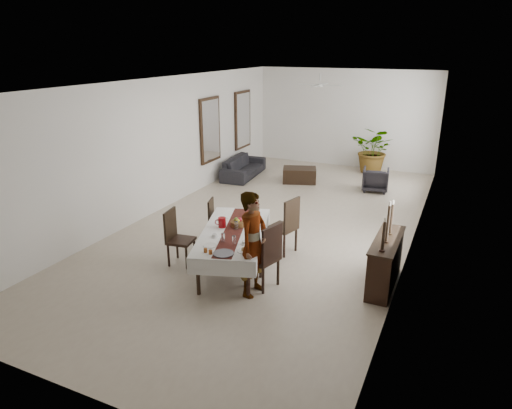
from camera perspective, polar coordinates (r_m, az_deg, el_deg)
name	(u,v)px	position (r m, az deg, el deg)	size (l,w,h in m)	color
floor	(275,224)	(10.56, 2.41, -2.42)	(6.00, 12.00, 0.00)	beige
ceiling	(277,81)	(9.84, 2.68, 15.17)	(6.00, 12.00, 0.02)	silver
wall_back	(345,118)	(15.71, 11.06, 10.51)	(6.00, 0.02, 3.20)	white
wall_front	(62,273)	(5.35, -23.03, -7.91)	(6.00, 0.02, 3.20)	white
wall_left	(163,144)	(11.53, -11.50, 7.38)	(0.02, 12.00, 3.20)	white
wall_right	(419,171)	(9.40, 19.74, 3.95)	(0.02, 12.00, 3.20)	white
dining_table_top	(233,232)	(8.33, -2.83, -3.49)	(0.94, 2.26, 0.05)	black
table_leg_fl	(198,276)	(7.61, -7.25, -8.91)	(0.07, 0.07, 0.66)	black
table_leg_fr	(248,279)	(7.46, -0.97, -9.33)	(0.07, 0.07, 0.66)	black
table_leg_bl	(223,227)	(9.51, -4.21, -2.84)	(0.07, 0.07, 0.66)	black
table_leg_br	(262,229)	(9.39, 0.78, -3.08)	(0.07, 0.07, 0.66)	black
tablecloth_top	(233,231)	(8.32, -2.83, -3.31)	(1.11, 2.43, 0.01)	white
tablecloth_drape_left	(204,236)	(8.47, -6.51, -3.98)	(0.01, 2.43, 0.28)	white
tablecloth_drape_right	(264,239)	(8.30, 0.95, -4.36)	(0.01, 2.43, 0.28)	silver
tablecloth_drape_near	(221,268)	(7.29, -4.39, -7.94)	(1.11, 0.01, 0.28)	silver
tablecloth_drape_far	(243,215)	(9.48, -1.62, -1.28)	(1.11, 0.01, 0.28)	silver
table_runner	(233,230)	(8.31, -2.84, -3.26)	(0.33, 2.36, 0.00)	maroon
red_pitcher	(222,222)	(8.45, -4.27, -2.24)	(0.14, 0.14, 0.19)	maroon
pitcher_handle	(218,222)	(8.46, -4.80, -2.22)	(0.11, 0.11, 0.02)	#980B0C
wine_glass_near	(234,240)	(7.71, -2.76, -4.50)	(0.07, 0.07, 0.16)	white
wine_glass_mid	(223,238)	(7.83, -4.15, -4.15)	(0.07, 0.07, 0.16)	white
wine_glass_far	(236,226)	(8.32, -2.47, -2.66)	(0.07, 0.07, 0.16)	white
teacup_right	(244,243)	(7.75, -1.45, -4.78)	(0.08, 0.08, 0.06)	silver
saucer_right	(244,244)	(7.76, -1.45, -4.93)	(0.14, 0.14, 0.01)	white
teacup_left	(214,236)	(8.05, -5.21, -3.89)	(0.08, 0.08, 0.06)	silver
saucer_left	(215,237)	(8.06, -5.21, -4.03)	(0.14, 0.14, 0.01)	white
plate_near_right	(244,251)	(7.50, -1.54, -5.81)	(0.23, 0.23, 0.01)	white
bread_near_right	(244,249)	(7.49, -1.55, -5.63)	(0.08, 0.08, 0.08)	#DDB36B
plate_near_left	(210,246)	(7.73, -5.77, -5.12)	(0.23, 0.23, 0.01)	white
plate_far_left	(222,219)	(8.84, -4.22, -1.86)	(0.23, 0.23, 0.01)	white
serving_tray	(223,253)	(7.42, -4.09, -6.12)	(0.34, 0.34, 0.02)	#424146
jam_jar_a	(210,252)	(7.42, -5.72, -5.94)	(0.06, 0.06, 0.07)	#974516
jam_jar_b	(205,250)	(7.49, -6.34, -5.71)	(0.06, 0.06, 0.07)	brown
fruit_basket	(238,224)	(8.50, -2.27, -2.39)	(0.28, 0.28, 0.09)	brown
fruit_red	(240,220)	(8.49, -2.06, -1.91)	(0.08, 0.08, 0.08)	#AA1123
fruit_green	(236,219)	(8.51, -2.49, -1.87)	(0.08, 0.08, 0.08)	olive
fruit_yellow	(238,221)	(8.43, -2.32, -2.06)	(0.08, 0.08, 0.08)	gold
chair_right_near_seat	(262,258)	(7.74, 0.72, -6.75)	(0.49, 0.49, 0.06)	black
chair_right_near_leg_fl	(263,281)	(7.61, 0.89, -9.49)	(0.05, 0.05, 0.48)	black
chair_right_near_leg_fr	(278,272)	(7.89, 2.77, -8.43)	(0.05, 0.05, 0.48)	black
chair_right_near_leg_bl	(245,273)	(7.84, -1.36, -8.58)	(0.05, 0.05, 0.48)	black
chair_right_near_leg_br	(260,265)	(8.11, 0.54, -7.58)	(0.05, 0.05, 0.48)	black
chair_right_near_back	(272,244)	(7.47, 2.03, -4.95)	(0.49, 0.04, 0.62)	black
chair_right_far_seat	(282,228)	(9.00, 3.30, -2.92)	(0.49, 0.49, 0.06)	black
chair_right_far_leg_fl	(284,246)	(8.85, 3.54, -5.21)	(0.05, 0.05, 0.48)	black
chair_right_far_leg_fr	(296,240)	(9.15, 5.01, -4.40)	(0.05, 0.05, 0.48)	black
chair_right_far_leg_bl	(268,241)	(9.07, 1.51, -4.56)	(0.05, 0.05, 0.48)	black
chair_right_far_leg_br	(280,235)	(9.36, 3.01, -3.79)	(0.05, 0.05, 0.48)	black
chair_right_far_back	(292,215)	(8.76, 4.50, -1.26)	(0.49, 0.04, 0.62)	black
chair_left_near_seat	(181,241)	(8.62, -9.36, -4.49)	(0.44, 0.44, 0.05)	black
chair_left_near_leg_fl	(177,248)	(8.95, -9.82, -5.34)	(0.04, 0.04, 0.44)	black
chair_left_near_leg_fr	(169,256)	(8.66, -10.88, -6.28)	(0.04, 0.04, 0.44)	black
chair_left_near_leg_bl	(195,250)	(8.80, -7.68, -5.65)	(0.04, 0.04, 0.44)	black
chair_left_near_leg_br	(186,258)	(8.50, -8.68, -6.63)	(0.04, 0.04, 0.44)	black
chair_left_near_back	(170,224)	(8.59, -10.68, -2.46)	(0.44, 0.04, 0.57)	black
chair_left_far_seat	(220,223)	(9.51, -4.57, -2.36)	(0.39, 0.39, 0.04)	black
chair_left_far_leg_fl	(214,230)	(9.77, -5.24, -3.13)	(0.04, 0.04, 0.39)	black
chair_left_far_leg_fr	(211,235)	(9.48, -5.70, -3.86)	(0.04, 0.04, 0.39)	black
chair_left_far_leg_bl	(229,230)	(9.70, -3.40, -3.25)	(0.04, 0.04, 0.39)	black
chair_left_far_leg_br	(226,236)	(9.41, -3.81, -3.99)	(0.04, 0.04, 0.39)	black
chair_left_far_back	(211,211)	(9.45, -5.66, -0.79)	(0.39, 0.04, 0.50)	black
woman	(253,244)	(7.36, -0.34, -4.97)	(0.64, 0.42, 1.76)	gray
sideboard_body	(385,263)	(8.07, 15.83, -7.09)	(0.37, 1.39, 0.84)	black
sideboard_top	(387,240)	(7.90, 16.11, -4.28)	(0.41, 1.45, 0.03)	black
candlestick_near_base	(382,250)	(7.42, 15.48, -5.53)	(0.09, 0.09, 0.03)	black
candlestick_near_shaft	(383,236)	(7.32, 15.65, -3.78)	(0.05, 0.05, 0.46)	black
candlestick_near_candle	(385,220)	(7.23, 15.84, -1.82)	(0.03, 0.03, 0.07)	white
candlestick_mid_base	(386,241)	(7.76, 15.96, -4.47)	(0.09, 0.09, 0.03)	black
candlestick_mid_shaft	(388,223)	(7.64, 16.18, -2.30)	(0.05, 0.05, 0.60)	black
candlestick_mid_candle	(390,204)	(7.53, 16.41, 0.11)	(0.03, 0.03, 0.07)	white
candlestick_far_base	(390,233)	(8.10, 16.40, -3.49)	(0.09, 0.09, 0.03)	black
candlestick_far_shaft	(392,219)	(8.00, 16.58, -1.71)	(0.05, 0.05, 0.51)	black
candlestick_far_candle	(393,202)	(7.91, 16.78, 0.27)	(0.03, 0.03, 0.07)	beige
sofa	(244,167)	(14.33, -1.56, 4.72)	(2.05, 0.80, 0.60)	black
armchair	(375,180)	(13.28, 14.71, 3.02)	(0.70, 0.72, 0.65)	#252227
coffee_table	(299,175)	(13.78, 5.45, 3.69)	(0.98, 0.65, 0.43)	black
potted_plant	(374,150)	(15.10, 14.58, 6.60)	(1.34, 1.16, 1.49)	#224F1F
mirror_frame_near	(210,130)	(13.31, -5.77, 9.23)	(0.06, 1.05, 1.85)	black
mirror_glass_near	(211,130)	(13.29, -5.63, 9.22)	(0.01, 0.90, 1.70)	silver
mirror_frame_far	(243,120)	(15.13, -1.69, 10.53)	(0.06, 1.05, 1.85)	black
mirror_glass_far	(244,120)	(15.12, -1.57, 10.52)	(0.01, 0.90, 1.70)	white
fan_rod	(320,77)	(12.67, 8.02, 15.48)	(0.04, 0.04, 0.20)	silver
fan_hub	(320,85)	(12.68, 7.97, 14.58)	(0.16, 0.16, 0.08)	white
fan_blade_n	(324,84)	(13.02, 8.45, 14.67)	(0.10, 0.55, 0.01)	silver
fan_blade_s	(316,86)	(12.35, 7.48, 14.48)	(0.10, 0.55, 0.01)	silver
fan_blade_e	(333,85)	(12.58, 9.54, 14.46)	(0.55, 0.10, 0.01)	silver
fan_blade_w	(307,85)	(12.79, 6.43, 14.68)	(0.55, 0.10, 0.01)	silver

